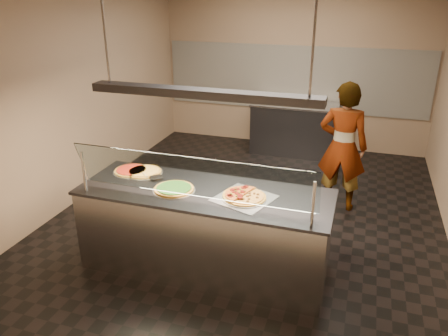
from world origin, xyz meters
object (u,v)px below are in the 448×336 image
(pizza_cheese, at_px, (144,172))
(worker, at_px, (343,147))
(half_pizza_pepperoni, at_px, (234,194))
(pizza_spatula, at_px, (150,175))
(serving_counter, at_px, (205,230))
(pizza_spinach, at_px, (174,189))
(sneeze_guard, at_px, (191,177))
(pizza_tomato, at_px, (132,170))
(perforated_tray, at_px, (244,198))
(prep_table, at_px, (294,128))
(heat_lamp_housing, at_px, (203,93))
(half_pizza_sausage, at_px, (254,197))

(pizza_cheese, height_order, worker, worker)
(half_pizza_pepperoni, bearing_deg, pizza_spatula, 170.85)
(serving_counter, height_order, pizza_spinach, pizza_spinach)
(serving_counter, height_order, sneeze_guard, sneeze_guard)
(pizza_spinach, relative_size, pizza_tomato, 1.08)
(pizza_spatula, bearing_deg, perforated_tray, -8.36)
(half_pizza_pepperoni, bearing_deg, prep_table, 90.63)
(pizza_cheese, bearing_deg, prep_table, 73.33)
(pizza_spinach, relative_size, pizza_spatula, 1.55)
(pizza_spinach, xyz_separation_m, worker, (1.57, 2.02, -0.06))
(pizza_cheese, bearing_deg, heat_lamp_housing, -16.07)
(sneeze_guard, xyz_separation_m, worker, (1.26, 2.28, -0.34))
(serving_counter, relative_size, sneeze_guard, 1.10)
(pizza_spinach, distance_m, prep_table, 4.09)
(pizza_cheese, relative_size, heat_lamp_housing, 0.18)
(pizza_tomato, bearing_deg, half_pizza_sausage, -9.92)
(pizza_cheese, relative_size, worker, 0.23)
(prep_table, bearing_deg, sneeze_guard, -93.89)
(pizza_spatula, relative_size, heat_lamp_housing, 0.12)
(perforated_tray, distance_m, prep_table, 4.01)
(pizza_spatula, bearing_deg, half_pizza_pepperoni, -9.15)
(heat_lamp_housing, bearing_deg, worker, 56.88)
(serving_counter, xyz_separation_m, heat_lamp_housing, (0.00, 0.00, 1.48))
(half_pizza_sausage, distance_m, prep_table, 4.02)
(perforated_tray, relative_size, pizza_tomato, 1.60)
(pizza_spinach, bearing_deg, pizza_tomato, 155.29)
(serving_counter, height_order, prep_table, same)
(half_pizza_pepperoni, relative_size, worker, 0.27)
(perforated_tray, height_order, pizza_spinach, pizza_spinach)
(perforated_tray, height_order, pizza_tomato, pizza_tomato)
(serving_counter, xyz_separation_m, half_pizza_pepperoni, (0.33, -0.04, 0.50))
(pizza_spatula, bearing_deg, serving_counter, -10.31)
(sneeze_guard, height_order, pizza_spinach, sneeze_guard)
(pizza_tomato, xyz_separation_m, worker, (2.23, 1.71, -0.05))
(pizza_spatula, bearing_deg, heat_lamp_housing, -10.31)
(pizza_spatula, distance_m, prep_table, 3.97)
(half_pizza_sausage, relative_size, heat_lamp_housing, 0.21)
(heat_lamp_housing, bearing_deg, perforated_tray, -5.25)
(serving_counter, relative_size, prep_table, 1.71)
(pizza_tomato, bearing_deg, heat_lamp_housing, -13.05)
(half_pizza_pepperoni, xyz_separation_m, prep_table, (-0.04, 3.98, -0.50))
(half_pizza_pepperoni, height_order, pizza_cheese, half_pizza_pepperoni)
(pizza_spinach, height_order, pizza_spatula, pizza_spatula)
(serving_counter, height_order, half_pizza_pepperoni, half_pizza_pepperoni)
(serving_counter, bearing_deg, perforated_tray, -5.25)
(perforated_tray, distance_m, worker, 2.14)
(half_pizza_sausage, bearing_deg, worker, 69.92)
(worker, bearing_deg, pizza_spatula, 46.64)
(perforated_tray, distance_m, half_pizza_sausage, 0.10)
(half_pizza_sausage, relative_size, pizza_spinach, 1.07)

